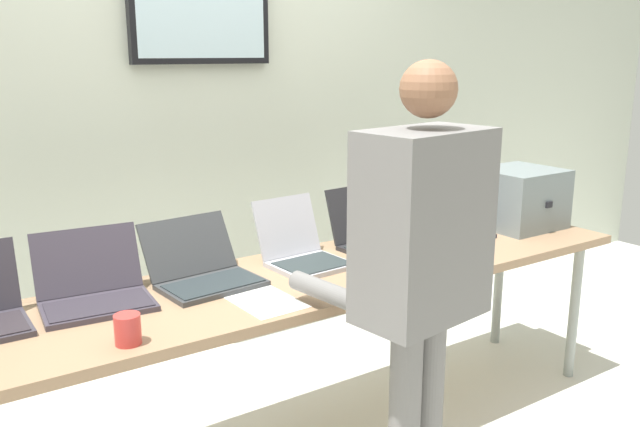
# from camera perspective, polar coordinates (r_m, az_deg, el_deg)

# --- Properties ---
(back_wall) EXTENTS (8.00, 0.11, 2.60)m
(back_wall) POSITION_cam_1_polar(r_m,az_deg,el_deg) (3.62, -10.35, 8.05)
(back_wall) COLOR beige
(back_wall) RESTS_ON ground
(workbench) EXTENTS (3.04, 0.70, 0.77)m
(workbench) POSITION_cam_1_polar(r_m,az_deg,el_deg) (2.77, -0.25, -6.02)
(workbench) COLOR #9C7959
(workbench) RESTS_ON ground
(equipment_box) EXTENTS (0.40, 0.38, 0.30)m
(equipment_box) POSITION_cam_1_polar(r_m,az_deg,el_deg) (3.58, 16.66, 1.29)
(equipment_box) COLOR slate
(equipment_box) RESTS_ON workbench
(laptop_station_1) EXTENTS (0.41, 0.38, 0.25)m
(laptop_station_1) POSITION_cam_1_polar(r_m,az_deg,el_deg) (2.53, -18.83, -6.10)
(laptop_station_1) COLOR #3C3641
(laptop_station_1) RESTS_ON workbench
(laptop_station_2) EXTENTS (0.41, 0.40, 0.23)m
(laptop_station_2) POSITION_cam_1_polar(r_m,az_deg,el_deg) (2.65, -10.02, -4.78)
(laptop_station_2) COLOR #383A3C
(laptop_station_2) RESTS_ON workbench
(laptop_station_3) EXTENTS (0.33, 0.38, 0.27)m
(laptop_station_3) POSITION_cam_1_polar(r_m,az_deg,el_deg) (2.84, -1.63, -3.15)
(laptop_station_3) COLOR #B2B1BB
(laptop_station_3) RESTS_ON workbench
(laptop_station_4) EXTENTS (0.33, 0.37, 0.27)m
(laptop_station_4) POSITION_cam_1_polar(r_m,az_deg,el_deg) (3.08, 4.39, -1.84)
(laptop_station_4) COLOR #262529
(laptop_station_4) RESTS_ON workbench
(laptop_station_5) EXTENTS (0.32, 0.38, 0.26)m
(laptop_station_5) POSITION_cam_1_polar(r_m,az_deg,el_deg) (3.36, 10.63, -0.76)
(laptop_station_5) COLOR #211F2D
(laptop_station_5) RESTS_ON workbench
(person) EXTENTS (0.50, 0.63, 1.63)m
(person) POSITION_cam_1_polar(r_m,az_deg,el_deg) (2.22, 8.56, -3.98)
(person) COLOR slate
(person) RESTS_ON ground
(coffee_mug) EXTENTS (0.08, 0.08, 0.10)m
(coffee_mug) POSITION_cam_1_polar(r_m,az_deg,el_deg) (2.17, -16.17, -9.53)
(coffee_mug) COLOR #C73834
(coffee_mug) RESTS_ON workbench
(paper_sheet) EXTENTS (0.22, 0.30, 0.00)m
(paper_sheet) POSITION_cam_1_polar(r_m,az_deg,el_deg) (2.45, -4.76, -7.49)
(paper_sheet) COLOR white
(paper_sheet) RESTS_ON workbench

